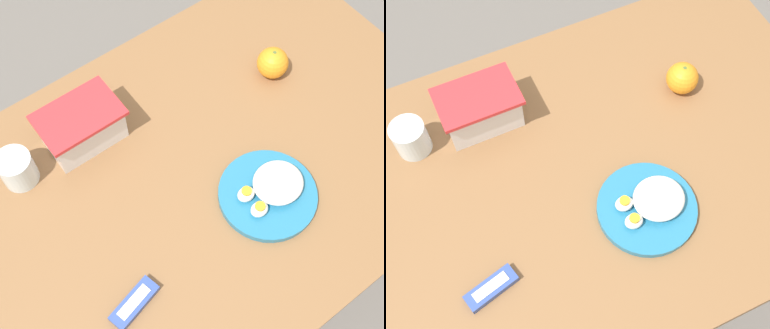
# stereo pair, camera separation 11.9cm
# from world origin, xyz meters

# --- Properties ---
(ground_plane) EXTENTS (10.00, 10.00, 0.00)m
(ground_plane) POSITION_xyz_m (0.00, 0.00, 0.00)
(ground_plane) COLOR #66605B
(table) EXTENTS (1.29, 0.84, 0.73)m
(table) POSITION_xyz_m (0.00, 0.00, 0.65)
(table) COLOR brown
(table) RESTS_ON ground_plane
(food_container) EXTENTS (0.19, 0.13, 0.10)m
(food_container) POSITION_xyz_m (-0.16, 0.23, 0.77)
(food_container) COLOR white
(food_container) RESTS_ON table
(orange_fruit) EXTENTS (0.08, 0.08, 0.08)m
(orange_fruit) POSITION_xyz_m (0.32, 0.12, 0.77)
(orange_fruit) COLOR orange
(orange_fruit) RESTS_ON table
(rice_plate) EXTENTS (0.22, 0.22, 0.06)m
(rice_plate) POSITION_xyz_m (0.09, -0.14, 0.75)
(rice_plate) COLOR teal
(rice_plate) RESTS_ON table
(candy_bar) EXTENTS (0.12, 0.06, 0.02)m
(candy_bar) POSITION_xyz_m (-0.29, -0.16, 0.74)
(candy_bar) COLOR #334C9E
(candy_bar) RESTS_ON table
(drinking_glass) EXTENTS (0.08, 0.08, 0.08)m
(drinking_glass) POSITION_xyz_m (-0.33, 0.23, 0.77)
(drinking_glass) COLOR silver
(drinking_glass) RESTS_ON table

